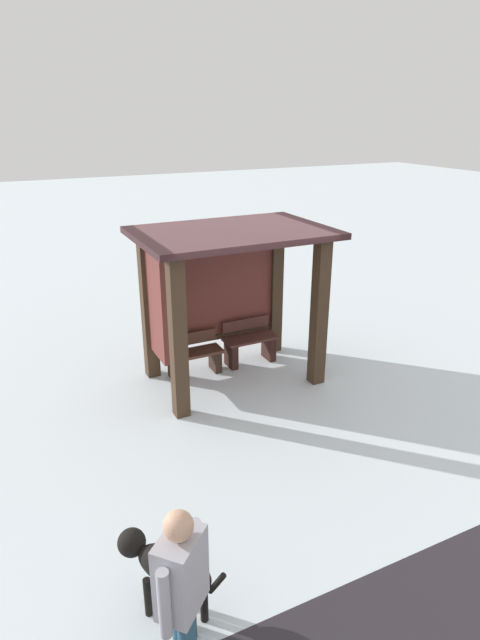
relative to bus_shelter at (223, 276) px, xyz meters
name	(u,v)px	position (x,y,z in m)	size (l,w,h in m)	color
ground_plane	(233,378)	(0.09, -0.17, -1.74)	(60.00, 60.00, 0.00)	white
bus_shelter	(223,276)	(0.00, 0.00, 0.00)	(2.90, 1.97, 2.49)	#3C2A1C
bench_left_inside	(194,357)	(-0.43, 0.25, -1.43)	(0.94, 0.37, 0.70)	#4E3124
bench_center_inside	(250,344)	(0.61, 0.25, -1.40)	(0.94, 0.41, 0.77)	#4C2924
person_walking	(182,590)	(-2.38, -4.57, -0.79)	(0.48, 0.46, 1.64)	#B0B0BB
dog	(167,566)	(-2.31, -3.95, -1.19)	(0.72, 0.91, 0.76)	black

